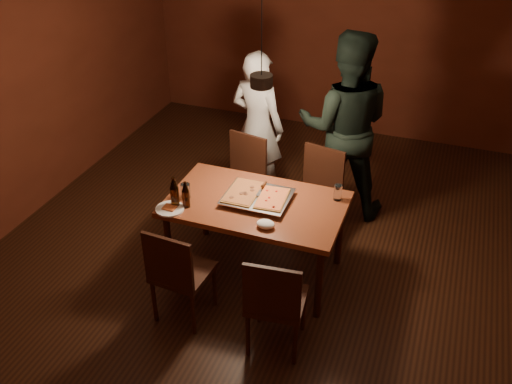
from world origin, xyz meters
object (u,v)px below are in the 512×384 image
(plate_slice, at_px, (170,209))
(diner_dark, at_px, (344,126))
(chair_near_left, at_px, (177,268))
(chair_far_right, at_px, (318,185))
(chair_near_right, at_px, (275,297))
(dining_table, at_px, (256,209))
(beer_bottle_b, at_px, (186,195))
(diner_white, at_px, (258,127))
(pizza_tray, at_px, (257,198))
(chair_far_left, at_px, (243,171))
(beer_bottle_a, at_px, (174,192))
(pendant_lamp, at_px, (261,80))

(plate_slice, distance_m, diner_dark, 1.98)
(chair_near_left, relative_size, plate_slice, 2.02)
(chair_far_right, xyz_separation_m, chair_near_right, (0.11, -1.63, 0.00))
(dining_table, distance_m, diner_dark, 1.39)
(chair_near_right, bearing_deg, beer_bottle_b, 143.64)
(beer_bottle_b, distance_m, diner_white, 1.54)
(diner_white, bearing_deg, chair_near_left, 102.69)
(chair_near_left, relative_size, diner_white, 0.30)
(chair_near_right, bearing_deg, chair_near_left, 170.49)
(chair_far_right, bearing_deg, pizza_tray, 77.60)
(plate_slice, bearing_deg, chair_far_left, 80.26)
(pizza_tray, xyz_separation_m, diner_dark, (0.46, 1.25, 0.18))
(pizza_tray, bearing_deg, beer_bottle_a, -149.27)
(chair_near_left, distance_m, beer_bottle_b, 0.64)
(chair_far_right, bearing_deg, beer_bottle_b, 62.33)
(diner_white, bearing_deg, chair_near_right, 123.64)
(chair_far_right, distance_m, diner_dark, 0.65)
(chair_near_left, xyz_separation_m, chair_near_right, (0.82, -0.05, 0.00))
(dining_table, bearing_deg, plate_slice, -150.61)
(chair_far_right, xyz_separation_m, diner_white, (-0.79, 0.47, 0.27))
(pizza_tray, bearing_deg, plate_slice, -145.26)
(chair_far_left, bearing_deg, beer_bottle_b, 96.34)
(chair_far_left, xyz_separation_m, chair_near_right, (0.89, -1.64, 0.00))
(chair_near_right, relative_size, pendant_lamp, 0.44)
(chair_near_right, xyz_separation_m, diner_dark, (0.01, 2.12, 0.42))
(chair_near_right, relative_size, diner_white, 0.30)
(pizza_tray, bearing_deg, chair_far_left, 123.25)
(dining_table, xyz_separation_m, chair_near_right, (0.45, -0.84, -0.14))
(beer_bottle_b, relative_size, diner_dark, 0.12)
(chair_far_left, xyz_separation_m, chair_far_right, (0.78, -0.00, 0.00))
(chair_far_right, bearing_deg, chair_far_left, 11.29)
(diner_white, bearing_deg, dining_table, 119.96)
(diner_white, bearing_deg, chair_far_left, 102.13)
(chair_near_left, bearing_deg, plate_slice, 125.32)
(chair_far_left, xyz_separation_m, chair_near_left, (0.06, -1.58, 0.00))
(diner_white, bearing_deg, pendant_lamp, 121.98)
(chair_near_left, height_order, beer_bottle_a, beer_bottle_a)
(beer_bottle_b, bearing_deg, diner_white, 87.21)
(dining_table, bearing_deg, chair_near_right, -61.71)
(pizza_tray, distance_m, beer_bottle_b, 0.61)
(chair_near_right, relative_size, beer_bottle_b, 2.03)
(chair_near_right, xyz_separation_m, pizza_tray, (-0.45, 0.86, 0.24))
(beer_bottle_b, bearing_deg, beer_bottle_a, -166.25)
(beer_bottle_a, bearing_deg, pendant_lamp, 40.66)
(plate_slice, bearing_deg, beer_bottle_a, 74.17)
(chair_near_left, distance_m, beer_bottle_a, 0.66)
(diner_white, bearing_deg, pizza_tray, 120.47)
(diner_white, relative_size, diner_dark, 0.85)
(chair_far_left, height_order, chair_far_right, same)
(plate_slice, height_order, pendant_lamp, pendant_lamp)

